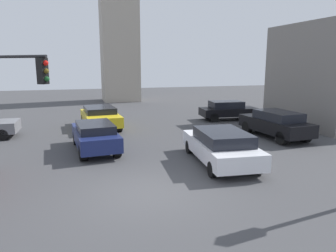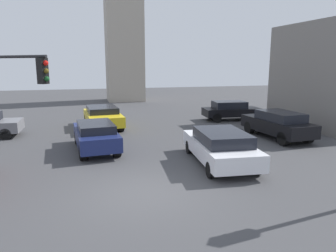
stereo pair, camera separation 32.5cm
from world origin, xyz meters
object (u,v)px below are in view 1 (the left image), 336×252
at_px(car_1, 228,110).
at_px(car_5, 221,146).
at_px(car_6, 95,135).
at_px(traffic_light_0, 7,81).
at_px(car_0, 276,123).
at_px(car_3, 100,116).

relative_size(car_1, car_5, 0.86).
bearing_deg(car_6, car_1, -64.17).
bearing_deg(traffic_light_0, car_6, 49.10).
bearing_deg(car_6, car_5, -129.77).
height_order(car_1, car_6, car_1).
distance_m(traffic_light_0, car_1, 14.87).
relative_size(car_0, car_6, 1.03).
relative_size(traffic_light_0, car_6, 1.05).
bearing_deg(car_6, traffic_light_0, 92.31).
relative_size(car_5, car_6, 1.10).
xyz_separation_m(car_5, car_6, (-4.87, 3.40, 0.00)).
height_order(car_3, car_5, car_5).
relative_size(car_0, car_5, 0.94).
relative_size(car_3, car_6, 1.04).
height_order(car_0, car_5, car_0).
bearing_deg(car_3, car_0, 54.77).
height_order(car_5, car_6, car_5).
xyz_separation_m(traffic_light_0, car_5, (8.31, -2.97, -2.60)).
xyz_separation_m(traffic_light_0, car_1, (13.24, 6.24, -2.61)).
bearing_deg(car_1, car_5, -113.65).
relative_size(traffic_light_0, car_1, 1.11).
bearing_deg(car_1, traffic_light_0, -150.22).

